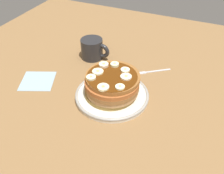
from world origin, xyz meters
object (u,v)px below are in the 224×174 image
object	(u,v)px
pancake_stack	(112,85)
napkin	(38,81)
banana_slice_0	(91,78)
coffee_mug	(93,49)
banana_slice_1	(98,72)
banana_slice_4	(120,87)
fork	(151,71)
banana_slice_6	(102,87)
plate	(112,95)
banana_slice_5	(115,65)
banana_slice_3	(125,70)
banana_slice_2	(126,77)
banana_slice_7	(104,65)

from	to	relation	value
pancake_stack	napkin	size ratio (longest dim) A/B	1.60
banana_slice_0	coffee_mug	size ratio (longest dim) A/B	0.25
banana_slice_1	banana_slice_4	size ratio (longest dim) A/B	1.27
fork	napkin	bearing A→B (deg)	-148.51
banana_slice_0	fork	xyz separation A→B (cm)	(12.63, 21.85, -8.29)
coffee_mug	banana_slice_6	bearing A→B (deg)	-57.39
plate	banana_slice_6	bearing A→B (deg)	-93.53
banana_slice_5	plate	bearing A→B (deg)	-74.70
banana_slice_3	coffee_mug	xyz separation A→B (cm)	(-18.96, 14.83, -4.61)
banana_slice_3	plate	bearing A→B (deg)	-124.08
banana_slice_5	banana_slice_0	bearing A→B (deg)	-112.32
banana_slice_4	banana_slice_6	bearing A→B (deg)	-157.15
banana_slice_1	fork	size ratio (longest dim) A/B	0.31
pancake_stack	napkin	bearing A→B (deg)	-174.25
plate	coffee_mug	world-z (taller)	coffee_mug
banana_slice_2	fork	xyz separation A→B (cm)	(3.34, 17.41, -8.25)
pancake_stack	napkin	world-z (taller)	pancake_stack
banana_slice_4	banana_slice_7	distance (cm)	12.00
banana_slice_6	plate	bearing A→B (deg)	86.47
banana_slice_2	banana_slice_4	size ratio (longest dim) A/B	1.24
banana_slice_3	banana_slice_6	bearing A→B (deg)	-106.82
banana_slice_6	banana_slice_2	bearing A→B (deg)	57.57
banana_slice_4	banana_slice_5	xyz separation A→B (cm)	(-5.76, 9.62, 0.13)
pancake_stack	banana_slice_0	bearing A→B (deg)	-145.39
banana_slice_3	fork	bearing A→B (deg)	71.62
plate	banana_slice_2	bearing A→B (deg)	12.84
banana_slice_1	banana_slice_3	bearing A→B (deg)	29.06
banana_slice_2	banana_slice_7	size ratio (longest dim) A/B	1.10
banana_slice_2	banana_slice_6	world-z (taller)	same
pancake_stack	coffee_mug	distance (cm)	24.82
plate	banana_slice_0	xyz separation A→B (cm)	(-5.17, -3.51, 7.66)
pancake_stack	banana_slice_5	xyz separation A→B (cm)	(-1.46, 5.42, 3.76)
pancake_stack	banana_slice_4	bearing A→B (deg)	-44.40
pancake_stack	fork	bearing A→B (deg)	67.76
banana_slice_2	coffee_mug	world-z (taller)	banana_slice_2
banana_slice_1	banana_slice_5	bearing A→B (deg)	60.25
banana_slice_0	banana_slice_4	distance (cm)	9.46
banana_slice_2	banana_slice_4	distance (cm)	5.10
pancake_stack	banana_slice_5	size ratio (longest dim) A/B	6.47
plate	banana_slice_6	size ratio (longest dim) A/B	6.89
napkin	fork	world-z (taller)	fork
napkin	fork	distance (cm)	40.20
plate	banana_slice_5	xyz separation A→B (cm)	(-1.49, 5.46, 7.73)
banana_slice_5	banana_slice_1	bearing A→B (deg)	-119.75
banana_slice_3	napkin	distance (cm)	31.37
plate	banana_slice_4	world-z (taller)	banana_slice_4
banana_slice_1	coffee_mug	bearing A→B (deg)	121.50
banana_slice_7	fork	bearing A→B (deg)	50.11
banana_slice_2	banana_slice_3	distance (cm)	3.33
banana_slice_3	banana_slice_4	xyz separation A→B (cm)	(1.60, -8.10, -0.09)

